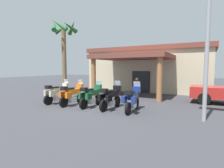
# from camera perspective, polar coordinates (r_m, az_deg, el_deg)

# --- Properties ---
(ground_plane) EXTENTS (80.00, 80.00, 0.00)m
(ground_plane) POSITION_cam_1_polar(r_m,az_deg,el_deg) (11.49, -4.38, -7.04)
(ground_plane) COLOR #38383D
(motel_building) EXTENTS (13.02, 10.58, 4.55)m
(motel_building) POSITION_cam_1_polar(r_m,az_deg,el_deg) (20.48, 11.65, 4.74)
(motel_building) COLOR beige
(motel_building) RESTS_ON ground_plane
(motorcycle_cream) EXTENTS (0.72, 2.21, 1.61)m
(motorcycle_cream) POSITION_cam_1_polar(r_m,az_deg,el_deg) (12.95, -16.88, -2.73)
(motorcycle_cream) COLOR black
(motorcycle_cream) RESTS_ON ground_plane
(motorcycle_orange) EXTENTS (0.70, 2.21, 1.61)m
(motorcycle_orange) POSITION_cam_1_polar(r_m,az_deg,el_deg) (12.00, -12.45, -3.24)
(motorcycle_orange) COLOR black
(motorcycle_orange) RESTS_ON ground_plane
(motorcycle_green) EXTENTS (0.70, 2.21, 1.61)m
(motorcycle_green) POSITION_cam_1_polar(r_m,az_deg,el_deg) (11.30, -6.61, -3.66)
(motorcycle_green) COLOR black
(motorcycle_green) RESTS_ON ground_plane
(motorcycle_black) EXTENTS (0.71, 2.21, 1.61)m
(motorcycle_black) POSITION_cam_1_polar(r_m,az_deg,el_deg) (10.61, -0.48, -4.20)
(motorcycle_black) COLOR black
(motorcycle_black) RESTS_ON ground_plane
(motorcycle_blue) EXTENTS (0.75, 2.21, 1.61)m
(motorcycle_blue) POSITION_cam_1_polar(r_m,az_deg,el_deg) (10.06, 6.44, -4.75)
(motorcycle_blue) COLOR black
(motorcycle_blue) RESTS_ON ground_plane
(pedestrian) EXTENTS (0.32, 0.47, 1.62)m
(pedestrian) POSITION_cam_1_polar(r_m,az_deg,el_deg) (14.74, 7.76, -0.71)
(pedestrian) COLOR black
(pedestrian) RESTS_ON ground_plane
(palm_tree_roadside) EXTENTS (2.09, 2.15, 6.19)m
(palm_tree_roadside) POSITION_cam_1_polar(r_m,az_deg,el_deg) (14.96, -14.89, 12.47)
(palm_tree_roadside) COLOR brown
(palm_tree_roadside) RESTS_ON ground_plane
(roadside_sign) EXTENTS (1.40, 0.18, 6.68)m
(roadside_sign) POSITION_cam_1_polar(r_m,az_deg,el_deg) (9.34, 28.05, 17.31)
(roadside_sign) COLOR #99999E
(roadside_sign) RESTS_ON ground_plane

